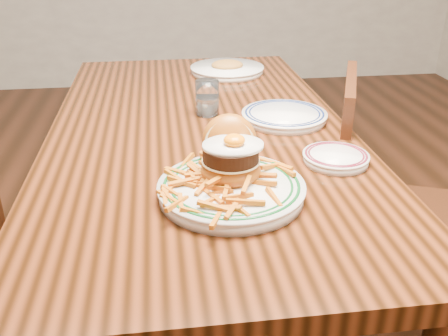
{
  "coord_description": "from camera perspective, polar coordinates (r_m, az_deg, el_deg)",
  "views": [
    {
      "loc": [
        -0.11,
        -1.35,
        1.27
      ],
      "look_at": [
        0.02,
        -0.39,
        0.8
      ],
      "focal_mm": 40.0,
      "sensor_mm": 36.0,
      "label": 1
    }
  ],
  "objects": [
    {
      "name": "floor",
      "position": [
        1.86,
        -2.27,
        -17.26
      ],
      "size": [
        6.0,
        6.0,
        0.0
      ],
      "primitive_type": "plane",
      "color": "black",
      "rests_on": "ground"
    },
    {
      "name": "table",
      "position": [
        1.48,
        -2.71,
        1.69
      ],
      "size": [
        0.85,
        1.6,
        0.75
      ],
      "color": "black",
      "rests_on": "floor"
    },
    {
      "name": "water_glass",
      "position": [
        1.52,
        -1.92,
        7.79
      ],
      "size": [
        0.07,
        0.07,
        0.11
      ],
      "color": "white",
      "rests_on": "table"
    },
    {
      "name": "rear_plate",
      "position": [
        1.49,
        6.9,
        5.99
      ],
      "size": [
        0.25,
        0.25,
        0.03
      ],
      "rotation": [
        0.0,
        0.0,
        -0.01
      ],
      "color": "white",
      "rests_on": "table"
    },
    {
      "name": "far_plate",
      "position": [
        1.98,
        0.37,
        11.26
      ],
      "size": [
        0.28,
        0.28,
        0.05
      ],
      "rotation": [
        0.0,
        0.0,
        -0.4
      ],
      "color": "white",
      "rests_on": "table"
    },
    {
      "name": "side_plate",
      "position": [
        1.24,
        12.66,
        1.23
      ],
      "size": [
        0.16,
        0.17,
        0.02
      ],
      "rotation": [
        0.0,
        0.0,
        -0.34
      ],
      "color": "white",
      "rests_on": "table"
    },
    {
      "name": "main_plate",
      "position": [
        1.06,
        0.81,
        -0.86
      ],
      "size": [
        0.31,
        0.33,
        0.15
      ],
      "rotation": [
        0.0,
        0.0,
        -0.1
      ],
      "color": "white",
      "rests_on": "table"
    },
    {
      "name": "chair_right",
      "position": [
        1.7,
        16.77,
        -3.59
      ],
      "size": [
        0.53,
        0.53,
        0.87
      ],
      "rotation": [
        0.0,
        0.0,
        2.77
      ],
      "color": "#3D180C",
      "rests_on": "floor"
    }
  ]
}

